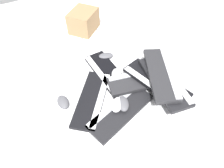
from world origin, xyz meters
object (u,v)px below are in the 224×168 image
object	(u,v)px
keyboard_4	(142,80)
mouse_1	(117,74)
mouse_2	(63,102)
mouse_3	(123,104)
mouse_4	(106,56)
cardboard_box	(83,21)
keyboard_5	(156,82)
keyboard_3	(92,99)
keyboard_6	(164,81)
mouse_0	(117,105)
keyboard_7	(161,73)
keyboard_2	(108,73)
keyboard_0	(121,111)
keyboard_1	(138,79)

from	to	relation	value
keyboard_4	mouse_1	size ratio (longest dim) A/B	4.20
mouse_2	mouse_3	world-z (taller)	mouse_3
mouse_1	mouse_4	size ratio (longest dim) A/B	1.00
cardboard_box	mouse_4	bearing A→B (deg)	-0.39
keyboard_4	keyboard_5	world-z (taller)	keyboard_5
mouse_3	keyboard_3	bearing A→B (deg)	-113.81
keyboard_6	cardboard_box	bearing A→B (deg)	-169.27
keyboard_3	mouse_1	distance (m)	0.24
mouse_3	cardboard_box	world-z (taller)	cardboard_box
keyboard_6	mouse_0	size ratio (longest dim) A/B	4.17
keyboard_7	cardboard_box	distance (m)	0.85
keyboard_2	keyboard_4	bearing A→B (deg)	39.73
mouse_0	mouse_2	bearing A→B (deg)	-84.02
keyboard_7	mouse_4	size ratio (longest dim) A/B	4.20
mouse_0	keyboard_0	bearing A→B (deg)	57.05
keyboard_7	cardboard_box	world-z (taller)	cardboard_box
keyboard_0	keyboard_2	world-z (taller)	same
keyboard_3	mouse_1	xyz separation A→B (m)	(-0.08, 0.22, 0.04)
keyboard_7	mouse_0	world-z (taller)	keyboard_7
keyboard_5	mouse_1	world-z (taller)	keyboard_5
keyboard_1	keyboard_5	size ratio (longest dim) A/B	0.97
mouse_3	cardboard_box	bearing A→B (deg)	-165.31
cardboard_box	keyboard_7	bearing A→B (deg)	11.23
mouse_4	keyboard_4	bearing A→B (deg)	-60.92
keyboard_1	mouse_3	xyz separation A→B (m)	(0.14, -0.21, 0.04)
keyboard_3	cardboard_box	xyz separation A→B (m)	(-0.73, 0.26, 0.07)
keyboard_3	keyboard_6	xyz separation A→B (m)	(0.15, 0.42, 0.09)
mouse_0	mouse_2	xyz separation A→B (m)	(-0.19, -0.27, -0.03)
mouse_1	mouse_2	distance (m)	0.39
keyboard_3	keyboard_4	xyz separation A→B (m)	(0.03, 0.34, 0.03)
mouse_0	keyboard_7	bearing A→B (deg)	135.16
keyboard_4	mouse_2	distance (m)	0.52
keyboard_7	mouse_4	distance (m)	0.47
mouse_1	mouse_3	world-z (taller)	same
keyboard_0	keyboard_7	xyz separation A→B (m)	(-0.05, 0.31, 0.12)
cardboard_box	keyboard_1	bearing A→B (deg)	6.70
keyboard_0	keyboard_3	distance (m)	0.20
mouse_2	mouse_4	distance (m)	0.49
keyboard_2	keyboard_5	world-z (taller)	keyboard_5
keyboard_5	mouse_3	bearing A→B (deg)	-82.92
keyboard_1	keyboard_7	xyz separation A→B (m)	(0.11, 0.08, 0.12)
mouse_3	mouse_4	size ratio (longest dim) A/B	1.00
keyboard_2	keyboard_5	xyz separation A→B (m)	(0.26, 0.21, 0.06)
keyboard_1	keyboard_4	size ratio (longest dim) A/B	0.97
keyboard_0	keyboard_7	size ratio (longest dim) A/B	1.01
keyboard_4	mouse_2	world-z (taller)	keyboard_4
keyboard_6	keyboard_7	bearing A→B (deg)	-179.82
mouse_1	mouse_3	size ratio (longest dim) A/B	1.00
keyboard_5	keyboard_6	xyz separation A→B (m)	(0.04, 0.03, 0.03)
keyboard_1	keyboard_4	distance (m)	0.05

